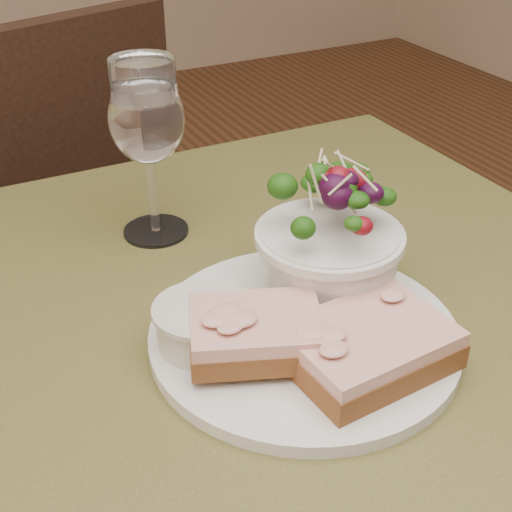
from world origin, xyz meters
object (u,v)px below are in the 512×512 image
dinner_plate (304,336)px  chair_far (37,330)px  salad_bowl (330,233)px  sandwich_front (368,346)px  sandwich_back (256,332)px  ramekin (202,323)px  wine_glass (147,124)px  cafe_table (255,423)px

dinner_plate → chair_far: bearing=100.1°
chair_far → salad_bowl: size_ratio=7.09×
chair_far → sandwich_front: 0.96m
sandwich_back → ramekin: sandwich_back is taller
dinner_plate → wine_glass: bearing=101.2°
chair_far → dinner_plate: 0.89m
sandwich_back → wine_glass: size_ratio=0.73×
salad_bowl → wine_glass: wine_glass is taller
sandwich_front → wine_glass: bearing=99.0°
ramekin → wine_glass: (0.04, 0.21, 0.09)m
sandwich_front → chair_far: bearing=96.6°
dinner_plate → wine_glass: (-0.05, 0.23, 0.12)m
dinner_plate → salad_bowl: salad_bowl is taller
dinner_plate → cafe_table: bearing=146.4°
chair_far → sandwich_front: bearing=82.9°
sandwich_back → salad_bowl: bearing=50.1°
chair_far → sandwich_front: (0.16, -0.81, 0.49)m
sandwich_front → salad_bowl: (0.03, 0.10, 0.04)m
wine_glass → ramekin: bearing=-99.9°
sandwich_back → wine_glass: bearing=110.6°
sandwich_front → ramekin: (-0.11, 0.08, 0.00)m
chair_far → salad_bowl: 0.90m
sandwich_front → ramekin: size_ratio=1.79×
cafe_table → sandwich_front: 0.16m
chair_far → wine_glass: (0.09, -0.51, 0.58)m
sandwich_front → dinner_plate: bearing=107.0°
chair_far → sandwich_front: chair_far is taller
sandwich_front → wine_glass: wine_glass is taller
sandwich_front → salad_bowl: 0.11m
wine_glass → cafe_table: bearing=-87.0°
cafe_table → ramekin: (-0.05, 0.00, 0.13)m
cafe_table → chair_far: 0.81m
cafe_table → sandwich_back: size_ratio=6.30×
cafe_table → ramekin: 0.14m
dinner_plate → salad_bowl: 0.09m
salad_bowl → wine_glass: bearing=117.0°
dinner_plate → ramekin: (-0.08, 0.02, 0.03)m
sandwich_back → ramekin: size_ratio=1.71×
sandwich_front → wine_glass: size_ratio=0.76×
ramekin → dinner_plate: bearing=-16.7°
cafe_table → salad_bowl: bearing=13.9°
cafe_table → dinner_plate: dinner_plate is taller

